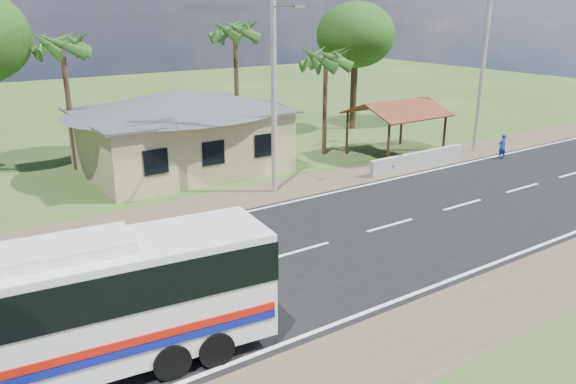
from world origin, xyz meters
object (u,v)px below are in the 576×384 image
Objects in this scene: coach_bus at (31,311)px; person at (502,146)px; motorcycle at (391,165)px; waiting_shed at (397,110)px.

person is (27.09, 7.12, -1.25)m from coach_bus.
motorcycle is (19.51, 8.56, -1.52)m from coach_bus.
motorcycle is 1.25× the size of person.
coach_bus is at bearing 113.56° from motorcycle.
motorcycle is (-3.10, -2.90, -2.23)m from waiting_shed.
waiting_shed reaches higher than motorcycle.
person is at bearing 21.21° from coach_bus.
coach_bus is (-22.60, -11.45, -0.71)m from waiting_shed.
motorcycle is 7.73m from person.
motorcycle is at bearing 30.17° from coach_bus.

